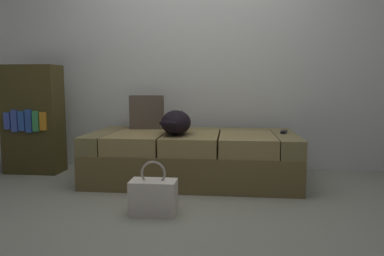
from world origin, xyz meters
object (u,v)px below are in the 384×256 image
object	(u,v)px
dog_dark	(176,122)
throw_pillow	(147,112)
handbag	(153,196)
bookshelf	(33,119)
tv_remote	(284,132)
couch	(193,157)

from	to	relation	value
dog_dark	throw_pillow	world-z (taller)	throw_pillow
handbag	bookshelf	xyz separation A→B (m)	(-1.49, 1.09, 0.42)
tv_remote	bookshelf	size ratio (longest dim) A/B	0.14
couch	throw_pillow	world-z (taller)	throw_pillow
throw_pillow	bookshelf	size ratio (longest dim) A/B	0.31
dog_dark	throw_pillow	distance (m)	0.51
throw_pillow	bookshelf	xyz separation A→B (m)	(-1.17, -0.11, -0.08)
throw_pillow	bookshelf	world-z (taller)	bookshelf
dog_dark	tv_remote	bearing A→B (deg)	9.26
dog_dark	bookshelf	distance (m)	1.54
throw_pillow	handbag	world-z (taller)	throw_pillow
dog_dark	throw_pillow	xyz separation A→B (m)	(-0.36, 0.36, 0.06)
couch	handbag	xyz separation A→B (m)	(-0.17, -0.92, -0.10)
couch	tv_remote	xyz separation A→B (m)	(0.84, 0.07, 0.24)
tv_remote	handbag	world-z (taller)	tv_remote
handbag	tv_remote	bearing A→B (deg)	44.24
couch	tv_remote	size ratio (longest dim) A/B	12.67
dog_dark	throw_pillow	size ratio (longest dim) A/B	1.87
dog_dark	tv_remote	size ratio (longest dim) A/B	4.24
handbag	bookshelf	world-z (taller)	bookshelf
dog_dark	couch	bearing A→B (deg)	33.30
dog_dark	handbag	distance (m)	0.94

